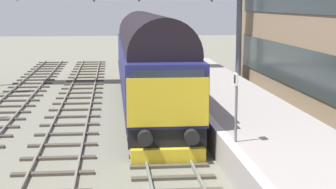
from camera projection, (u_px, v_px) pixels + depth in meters
ground_plane at (161, 144)px, 20.47m from camera, size 140.00×140.00×0.00m
track_main at (161, 142)px, 20.46m from camera, size 2.50×60.00×0.15m
track_adjacent_west at (63, 145)px, 20.11m from camera, size 2.50×60.00×0.15m
station_platform at (256, 128)px, 20.75m from camera, size 4.00×44.00×1.01m
diesel_locomotive at (149, 59)px, 26.75m from camera, size 2.74×19.14×4.68m
platform_number_sign at (236, 97)px, 16.51m from camera, size 0.10×0.44×2.09m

